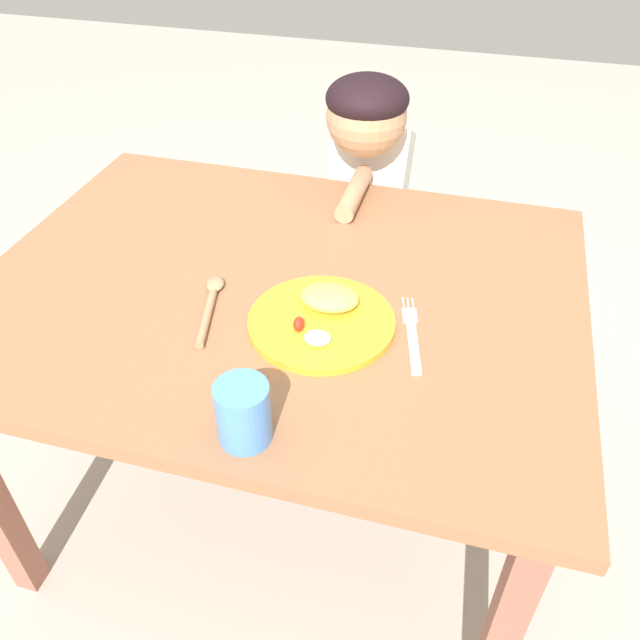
{
  "coord_description": "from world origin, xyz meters",
  "views": [
    {
      "loc": [
        0.35,
        -0.96,
        1.46
      ],
      "look_at": [
        0.12,
        -0.11,
        0.73
      ],
      "focal_mm": 35.93,
      "sensor_mm": 36.0,
      "label": 1
    }
  ],
  "objects": [
    {
      "name": "ground_plane",
      "position": [
        0.0,
        0.0,
        0.0
      ],
      "size": [
        8.0,
        8.0,
        0.0
      ],
      "primitive_type": "plane",
      "color": "#B0A79B"
    },
    {
      "name": "dining_table",
      "position": [
        0.0,
        0.0,
        0.62
      ],
      "size": [
        1.18,
        0.91,
        0.71
      ],
      "color": "#906140",
      "rests_on": "ground_plane"
    },
    {
      "name": "plate",
      "position": [
        0.12,
        -0.09,
        0.72
      ],
      "size": [
        0.27,
        0.27,
        0.05
      ],
      "color": "gold",
      "rests_on": "dining_table"
    },
    {
      "name": "fork",
      "position": [
        0.28,
        -0.09,
        0.71
      ],
      "size": [
        0.07,
        0.21,
        0.01
      ],
      "rotation": [
        0.0,
        0.0,
        1.81
      ],
      "color": "silver",
      "rests_on": "dining_table"
    },
    {
      "name": "spoon",
      "position": [
        -0.1,
        -0.1,
        0.72
      ],
      "size": [
        0.07,
        0.21,
        0.02
      ],
      "rotation": [
        0.0,
        0.0,
        1.81
      ],
      "color": "tan",
      "rests_on": "dining_table"
    },
    {
      "name": "drinking_cup",
      "position": [
        0.08,
        -0.38,
        0.76
      ],
      "size": [
        0.08,
        0.08,
        0.1
      ],
      "primitive_type": "cylinder",
      "color": "#4E89E1",
      "rests_on": "dining_table"
    },
    {
      "name": "person",
      "position": [
        0.07,
        0.54,
        0.56
      ],
      "size": [
        0.19,
        0.43,
        0.97
      ],
      "rotation": [
        0.0,
        0.0,
        3.14
      ],
      "color": "#4C4373",
      "rests_on": "ground_plane"
    }
  ]
}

